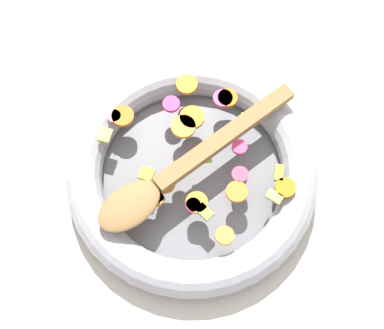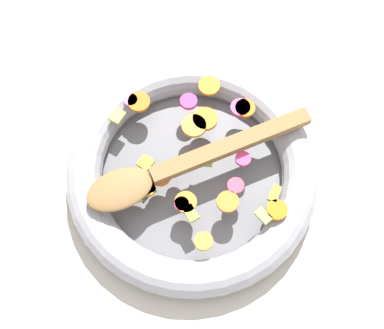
{
  "view_description": "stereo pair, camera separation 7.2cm",
  "coord_description": "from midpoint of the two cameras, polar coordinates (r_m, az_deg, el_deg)",
  "views": [
    {
      "loc": [
        0.03,
        0.28,
        0.72
      ],
      "look_at": [
        0.0,
        0.0,
        0.05
      ],
      "focal_mm": 50.0,
      "sensor_mm": 36.0,
      "label": 1
    },
    {
      "loc": [
        -0.04,
        0.28,
        0.72
      ],
      "look_at": [
        0.0,
        0.0,
        0.05
      ],
      "focal_mm": 50.0,
      "sensor_mm": 36.0,
      "label": 2
    }
  ],
  "objects": [
    {
      "name": "chopped_vegetables",
      "position": [
        0.73,
        3.06,
        0.79
      ],
      "size": [
        0.27,
        0.27,
        0.01
      ],
      "color": "orange",
      "rests_on": "skillet"
    },
    {
      "name": "wooden_spoon",
      "position": [
        0.71,
        1.27,
        -0.59
      ],
      "size": [
        0.29,
        0.2,
        0.01
      ],
      "color": "olive",
      "rests_on": "chopped_vegetables"
    },
    {
      "name": "ground_plane",
      "position": [
        0.77,
        2.67,
        -1.75
      ],
      "size": [
        4.0,
        4.0,
        0.0
      ],
      "primitive_type": "plane",
      "color": "beige"
    },
    {
      "name": "skillet",
      "position": [
        0.75,
        2.74,
        -1.15
      ],
      "size": [
        0.35,
        0.35,
        0.05
      ],
      "color": "slate",
      "rests_on": "ground_plane"
    }
  ]
}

